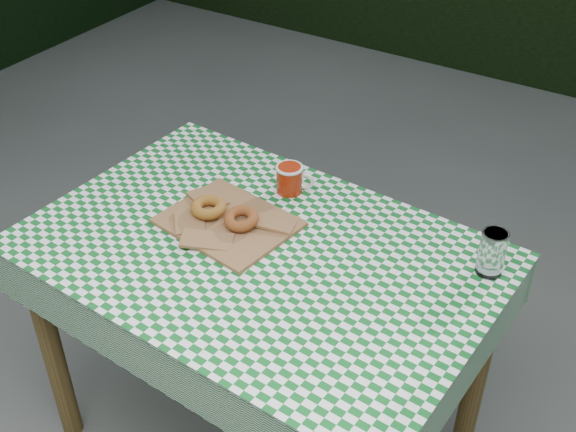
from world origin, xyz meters
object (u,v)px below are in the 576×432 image
(table, at_px, (262,355))
(drinking_glass, at_px, (492,253))
(coffee_mug, at_px, (289,179))
(paper_bag, at_px, (228,221))

(table, bearing_deg, drinking_glass, 26.84)
(coffee_mug, xyz_separation_m, drinking_glass, (0.59, -0.04, 0.02))
(coffee_mug, bearing_deg, drinking_glass, -22.56)
(paper_bag, distance_m, coffee_mug, 0.22)
(table, relative_size, paper_bag, 3.50)
(table, height_order, coffee_mug, coffee_mug)
(coffee_mug, bearing_deg, paper_bag, -122.76)
(table, height_order, paper_bag, paper_bag)
(paper_bag, xyz_separation_m, coffee_mug, (0.05, 0.22, 0.03))
(table, relative_size, coffee_mug, 7.98)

